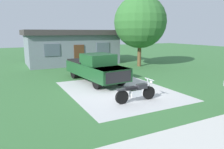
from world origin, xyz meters
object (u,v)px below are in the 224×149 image
object	(u,v)px
shade_tree	(140,22)
neighbor_house	(71,47)
motorcycle	(136,92)
pickup_truck	(95,67)

from	to	relation	value
shade_tree	neighbor_house	size ratio (longest dim) A/B	0.70
motorcycle	shade_tree	bearing A→B (deg)	55.12
shade_tree	neighbor_house	world-z (taller)	shade_tree
shade_tree	neighbor_house	bearing A→B (deg)	137.30
motorcycle	pickup_truck	size ratio (longest dim) A/B	0.38
shade_tree	motorcycle	bearing A→B (deg)	-124.88
pickup_truck	shade_tree	bearing A→B (deg)	32.59
motorcycle	neighbor_house	size ratio (longest dim) A/B	0.23
motorcycle	pickup_truck	distance (m)	4.91
pickup_truck	neighbor_house	bearing A→B (deg)	83.50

